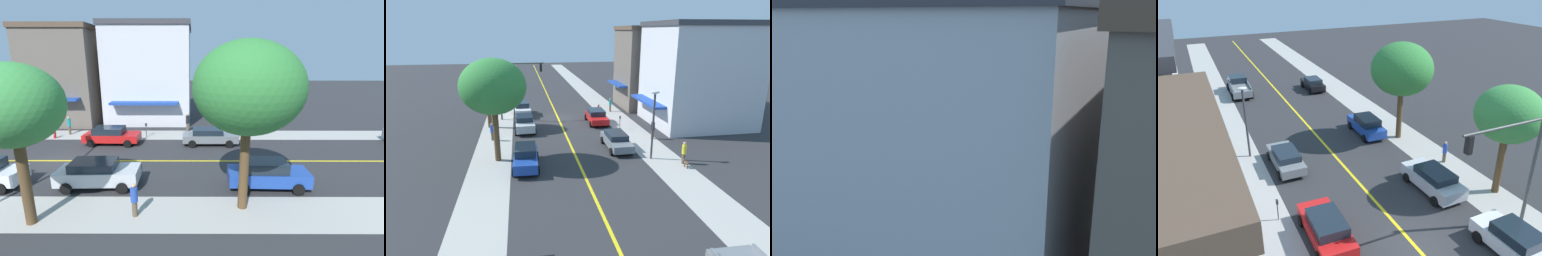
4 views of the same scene
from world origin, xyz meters
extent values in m
plane|color=#2D2D30|center=(0.00, 0.00, 0.00)|extent=(140.00, 140.00, 0.00)
cube|color=#ADA8A0|center=(-6.75, 0.00, 0.00)|extent=(3.13, 126.00, 0.01)
cube|color=#ADA8A0|center=(6.75, 0.00, 0.00)|extent=(3.13, 126.00, 0.01)
cube|color=yellow|center=(0.00, 0.00, 0.00)|extent=(0.20, 126.00, 0.00)
cube|color=#665B51|center=(-14.57, -4.61, 4.99)|extent=(11.28, 7.27, 9.97)
cube|color=brown|center=(-14.57, -4.61, 10.22)|extent=(11.58, 7.57, 0.50)
cube|color=#1E429E|center=(-8.38, -4.61, 3.17)|extent=(1.11, 5.53, 0.24)
cube|color=silver|center=(-14.57, 4.54, 5.17)|extent=(9.76, 9.09, 10.35)
cube|color=#38383D|center=(-14.57, 4.54, 10.60)|extent=(10.06, 9.39, 0.50)
cube|color=#1E429E|center=(-9.05, 4.54, 2.69)|extent=(1.29, 6.91, 0.24)
cylinder|color=brown|center=(6.20, 11.92, 2.02)|extent=(0.46, 0.46, 4.03)
ellipsoid|color=#337F38|center=(6.20, 11.92, 5.89)|extent=(4.96, 4.96, 4.22)
cylinder|color=brown|center=(7.55, 2.26, 1.91)|extent=(0.45, 0.45, 3.83)
ellipsoid|color=#3D8E42|center=(7.55, 2.26, 5.34)|extent=(4.04, 4.04, 3.43)
cylinder|color=red|center=(-5.59, -3.18, 0.34)|extent=(0.24, 0.24, 0.67)
sphere|color=#B2B2B7|center=(-5.59, -3.18, 0.74)|extent=(0.22, 0.22, 0.22)
cylinder|color=#B2B2B7|center=(-5.76, -3.18, 0.37)|extent=(0.10, 0.10, 0.10)
cylinder|color=#B2B2B7|center=(-5.42, -3.18, 0.37)|extent=(0.10, 0.10, 0.10)
cylinder|color=#4C4C51|center=(-5.89, 5.18, 0.55)|extent=(0.07, 0.07, 1.10)
cube|color=#2D2D33|center=(-5.89, 5.18, 1.23)|extent=(0.12, 0.18, 0.26)
cylinder|color=#474C47|center=(6.48, -0.79, 3.45)|extent=(0.20, 0.20, 6.90)
cylinder|color=#474C47|center=(3.94, -0.79, 6.38)|extent=(5.08, 0.14, 0.14)
cube|color=black|center=(1.80, -0.79, 5.88)|extent=(0.26, 0.32, 0.90)
sphere|color=red|center=(1.80, -0.79, 6.18)|extent=(0.20, 0.20, 0.20)
sphere|color=yellow|center=(1.80, -0.79, 5.88)|extent=(0.20, 0.20, 0.20)
sphere|color=green|center=(1.80, -0.79, 5.58)|extent=(0.20, 0.20, 0.20)
cylinder|color=#38383D|center=(-5.90, 13.68, 2.62)|extent=(0.16, 0.16, 5.24)
ellipsoid|color=silver|center=(-5.90, 13.68, 5.39)|extent=(0.70, 0.36, 0.24)
cube|color=red|center=(-3.97, 2.60, 0.63)|extent=(1.99, 4.67, 0.61)
cube|color=#19232D|center=(-3.98, 2.37, 1.20)|extent=(1.71, 2.54, 0.54)
cylinder|color=black|center=(-4.87, 4.15, 0.32)|extent=(0.24, 0.65, 0.64)
cylinder|color=black|center=(-3.00, 4.10, 0.32)|extent=(0.24, 0.65, 0.64)
cylinder|color=black|center=(-4.95, 1.10, 0.32)|extent=(0.24, 0.65, 0.64)
cylinder|color=black|center=(-3.08, 1.05, 0.32)|extent=(0.24, 0.65, 0.64)
cube|color=slate|center=(-3.82, 10.95, 0.63)|extent=(1.77, 4.62, 0.62)
cube|color=#19232D|center=(-3.82, 10.72, 1.17)|extent=(1.55, 2.50, 0.45)
cylinder|color=black|center=(-4.70, 12.47, 0.32)|extent=(0.22, 0.64, 0.64)
cylinder|color=black|center=(-2.95, 12.47, 0.32)|extent=(0.22, 0.64, 0.64)
cylinder|color=black|center=(-4.70, 9.42, 0.32)|extent=(0.22, 0.64, 0.64)
cylinder|color=black|center=(-2.94, 9.43, 0.32)|extent=(0.22, 0.64, 0.64)
cube|color=silver|center=(4.08, -2.32, 0.69)|extent=(1.93, 4.19, 0.73)
cube|color=#19232D|center=(4.08, -2.52, 1.33)|extent=(1.66, 2.28, 0.56)
cylinder|color=black|center=(3.13, -0.98, 0.32)|extent=(0.24, 0.65, 0.64)
cylinder|color=black|center=(4.94, -0.92, 0.32)|extent=(0.24, 0.65, 0.64)
cylinder|color=black|center=(3.21, -3.71, 0.32)|extent=(0.24, 0.65, 0.64)
cylinder|color=black|center=(5.02, -3.65, 0.32)|extent=(0.24, 0.65, 0.64)
cube|color=#B7BABF|center=(3.94, 4.10, 0.70)|extent=(1.96, 4.60, 0.77)
cube|color=#19232D|center=(3.94, 3.88, 1.32)|extent=(1.69, 2.50, 0.46)
cylinder|color=black|center=(2.97, 5.59, 0.32)|extent=(0.23, 0.64, 0.64)
cylinder|color=black|center=(4.83, 5.63, 0.32)|extent=(0.23, 0.64, 0.64)
cylinder|color=black|center=(3.04, 2.58, 0.32)|extent=(0.23, 0.64, 0.64)
cylinder|color=black|center=(4.90, 2.62, 0.32)|extent=(0.23, 0.64, 0.64)
cube|color=#1E429E|center=(4.06, 13.73, 0.68)|extent=(1.86, 4.51, 0.72)
cube|color=#19232D|center=(4.05, 13.50, 1.33)|extent=(1.59, 2.46, 0.58)
cylinder|color=black|center=(3.24, 15.23, 0.32)|extent=(0.24, 0.65, 0.64)
cylinder|color=black|center=(4.96, 15.17, 0.32)|extent=(0.24, 0.65, 0.64)
cylinder|color=black|center=(3.15, 12.28, 0.32)|extent=(0.24, 0.65, 0.64)
cylinder|color=black|center=(4.87, 12.23, 0.32)|extent=(0.24, 0.65, 0.64)
cylinder|color=brown|center=(7.00, 6.78, 0.38)|extent=(0.25, 0.25, 0.76)
cylinder|color=#284CB2|center=(7.00, 6.78, 1.10)|extent=(0.34, 0.34, 0.69)
sphere|color=tan|center=(7.00, 6.78, 1.56)|extent=(0.21, 0.21, 0.21)
cylinder|color=brown|center=(-6.91, -2.37, 0.40)|extent=(0.24, 0.24, 0.80)
cylinder|color=teal|center=(-6.91, -2.37, 1.17)|extent=(0.32, 0.32, 0.73)
sphere|color=tan|center=(-6.91, -2.37, 1.65)|extent=(0.23, 0.23, 0.23)
cylinder|color=brown|center=(-7.94, 8.95, 0.42)|extent=(0.26, 0.26, 0.85)
cylinder|color=black|center=(-7.94, 8.95, 1.24)|extent=(0.35, 0.35, 0.77)
sphere|color=tan|center=(-7.94, 8.95, 1.74)|extent=(0.24, 0.24, 0.24)
cylinder|color=brown|center=(-7.94, 15.12, 0.40)|extent=(0.25, 0.25, 0.80)
cylinder|color=yellow|center=(-7.94, 15.12, 1.17)|extent=(0.33, 0.33, 0.73)
sphere|color=tan|center=(-7.94, 15.12, 1.65)|extent=(0.23, 0.23, 0.23)
ellipsoid|color=#4C3828|center=(-7.79, 15.88, 0.38)|extent=(0.28, 0.61, 0.27)
sphere|color=#4C3828|center=(-7.78, 15.54, 0.46)|extent=(0.21, 0.21, 0.21)
cylinder|color=#4C3828|center=(-7.79, 15.66, 0.12)|extent=(0.09, 0.09, 0.24)
cylinder|color=#4C3828|center=(-7.80, 16.09, 0.12)|extent=(0.09, 0.09, 0.24)
camera|label=1|loc=(18.25, 9.49, 7.20)|focal=25.40mm
camera|label=2|loc=(4.18, 36.88, 9.89)|focal=30.64mm
camera|label=3|loc=(-26.77, -1.90, 10.23)|focal=38.91mm
camera|label=4|loc=(-9.30, -12.09, 13.26)|focal=34.39mm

